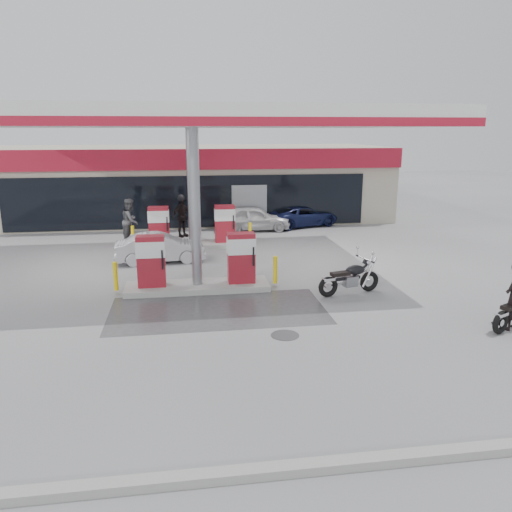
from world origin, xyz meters
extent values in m
plane|color=gray|center=(0.00, 0.00, 0.00)|extent=(90.00, 90.00, 0.00)
cube|color=#4C4C4F|center=(0.50, 0.00, 0.00)|extent=(6.00, 3.00, 0.00)
cylinder|color=#38383A|center=(2.00, -2.00, 0.00)|extent=(0.70, 0.70, 0.01)
cube|color=gray|center=(0.00, -7.00, 0.07)|extent=(28.00, 0.25, 0.15)
cube|color=#B8B09A|center=(0.00, 16.00, 2.00)|extent=(22.00, 8.00, 4.00)
cube|color=black|center=(0.00, 11.97, 1.40)|extent=(18.00, 0.10, 2.60)
cube|color=#A71429|center=(0.00, 11.90, 3.50)|extent=(22.00, 0.25, 1.00)
cube|color=navy|center=(7.00, 11.85, 3.50)|extent=(3.50, 0.12, 0.80)
cube|color=gray|center=(3.00, 11.93, 1.10)|extent=(1.80, 0.14, 2.20)
cube|color=silver|center=(0.00, 5.00, 5.30)|extent=(16.00, 10.00, 0.60)
cube|color=#A71429|center=(0.00, 0.05, 5.12)|extent=(16.00, 0.12, 0.24)
cube|color=#A71429|center=(0.00, 9.95, 5.12)|extent=(16.00, 0.12, 0.24)
cylinder|color=gray|center=(0.00, 2.00, 2.59)|extent=(0.32, 0.32, 5.00)
cylinder|color=gray|center=(0.00, 8.00, 2.59)|extent=(0.32, 0.32, 5.00)
cube|color=#9E9E99|center=(0.00, 2.00, 0.09)|extent=(4.50, 1.30, 0.18)
cube|color=maroon|center=(-1.40, 2.00, 0.98)|extent=(0.85, 0.48, 1.60)
cube|color=maroon|center=(1.40, 2.00, 0.98)|extent=(0.85, 0.48, 1.60)
cube|color=silver|center=(-1.40, 2.00, 1.38)|extent=(0.88, 0.52, 0.50)
cube|color=silver|center=(1.40, 2.00, 1.38)|extent=(0.88, 0.52, 0.50)
cylinder|color=yellow|center=(-2.50, 2.00, 0.54)|extent=(0.14, 0.14, 0.90)
cylinder|color=yellow|center=(2.50, 2.00, 0.54)|extent=(0.14, 0.14, 0.90)
cube|color=#9E9E99|center=(0.00, 8.00, 0.09)|extent=(4.50, 1.30, 0.18)
cube|color=maroon|center=(-1.40, 8.00, 0.98)|extent=(0.85, 0.48, 1.60)
cube|color=maroon|center=(1.40, 8.00, 0.98)|extent=(0.85, 0.48, 1.60)
cube|color=silver|center=(-1.40, 8.00, 1.38)|extent=(0.88, 0.52, 0.50)
cube|color=silver|center=(1.40, 8.00, 1.38)|extent=(0.88, 0.52, 0.50)
cylinder|color=yellow|center=(-2.50, 8.00, 0.54)|extent=(0.14, 0.14, 0.90)
cylinder|color=yellow|center=(2.50, 8.00, 0.54)|extent=(0.14, 0.14, 0.90)
torus|color=black|center=(7.28, -2.68, 0.30)|extent=(0.59, 0.39, 0.59)
cube|color=black|center=(7.61, -2.51, 0.63)|extent=(0.59, 0.46, 0.10)
cylinder|color=silver|center=(7.42, -2.46, 0.28)|extent=(0.83, 0.47, 0.08)
torus|color=black|center=(5.31, 1.02, 0.32)|extent=(0.66, 0.30, 0.64)
torus|color=black|center=(3.87, 0.67, 0.32)|extent=(0.66, 0.30, 0.64)
cube|color=gray|center=(4.63, 0.86, 0.41)|extent=(0.48, 0.35, 0.32)
cube|color=black|center=(4.48, 0.82, 0.51)|extent=(0.96, 0.33, 0.09)
ellipsoid|color=black|center=(4.79, 0.89, 0.75)|extent=(0.66, 0.48, 0.30)
cube|color=black|center=(4.27, 0.77, 0.68)|extent=(0.63, 0.39, 0.11)
cylinder|color=silver|center=(5.10, 0.97, 1.07)|extent=(0.23, 0.80, 0.04)
sphere|color=silver|center=(5.22, 1.00, 0.94)|extent=(0.19, 0.19, 0.19)
cylinder|color=silver|center=(4.08, 0.87, 0.30)|extent=(0.96, 0.31, 0.09)
imported|color=silver|center=(3.15, 11.20, 0.61)|extent=(3.66, 1.59, 1.23)
imported|color=#4C4D50|center=(-2.69, 9.23, 0.99)|extent=(0.94, 1.11, 1.99)
imported|color=#ACADB4|center=(-1.27, 5.60, 0.55)|extent=(3.44, 1.41, 1.11)
imported|color=#470F15|center=(-6.00, 14.00, 0.58)|extent=(4.23, 2.40, 1.16)
imported|color=#141C45|center=(5.84, 12.00, 0.53)|extent=(4.17, 2.87, 1.06)
imported|color=black|center=(-0.43, 10.20, 0.94)|extent=(1.15, 1.04, 1.88)
camera|label=1|loc=(-0.38, -13.18, 4.91)|focal=35.00mm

